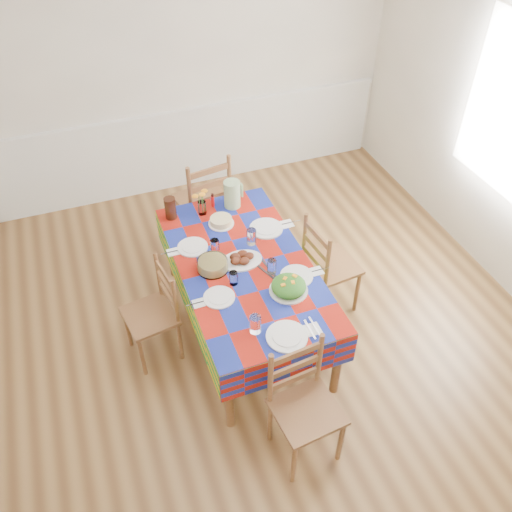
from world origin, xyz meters
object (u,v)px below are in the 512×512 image
Objects in this scene: chair_far at (205,202)px; chair_right at (328,266)px; dining_table at (245,272)px; green_pitcher at (232,194)px; chair_left at (155,314)px; meat_platter at (241,259)px; tea_pitcher at (170,208)px; chair_near at (304,406)px.

chair_far reaches higher than chair_right.
dining_table is 1.16m from chair_far.
green_pitcher reaches higher than chair_left.
chair_right reaches higher than chair_left.
chair_left is at bearing 179.50° from dining_table.
green_pitcher is (0.17, 0.71, 0.10)m from meat_platter.
chair_right is (0.72, -1.16, -0.05)m from chair_far.
tea_pitcher is 1.99m from chair_near.
meat_platter is 0.82m from tea_pitcher.
meat_platter is 0.73m from green_pitcher.
chair_far is at bearing 137.94° from chair_left.
dining_table is at bearing 83.62° from chair_right.
dining_table is at bearing 80.38° from chair_left.
tea_pitcher is at bearing 177.31° from green_pitcher.
chair_far is at bearing 89.05° from meat_platter.
green_pitcher is at bearing 100.41° from chair_far.
chair_near is 1.37m from chair_right.
dining_table is 0.79m from green_pitcher.
chair_right is at bearing -0.35° from dining_table.
chair_far is (0.39, 0.38, -0.30)m from tea_pitcher.
green_pitcher is 0.54m from chair_far.
chair_near is 1.01× the size of chair_right.
chair_left is (-0.35, -0.76, -0.38)m from tea_pitcher.
green_pitcher is 1.02m from chair_right.
meat_platter is 0.31× the size of chair_far.
chair_near is 0.91× the size of chair_far.
dining_table is at bearing -74.63° from meat_platter.
chair_far is (0.01, 1.15, -0.13)m from dining_table.
chair_near is (0.38, -1.93, -0.35)m from tea_pitcher.
green_pitcher is at bearing 78.30° from dining_table.
meat_platter is 1.69× the size of tea_pitcher.
dining_table is 1.17m from chair_near.
chair_right is at bearing -3.31° from meat_platter.
green_pitcher is at bearing -2.69° from tea_pitcher.
chair_far is 1.37m from chair_left.
chair_far is 1.19× the size of chair_left.
meat_platter is 0.79m from chair_left.
dining_table is 1.77× the size of chair_far.
chair_left is 1.47m from chair_right.
chair_near is 1.37m from chair_left.
dining_table is 0.76m from chair_left.
tea_pitcher is 0.21× the size of chair_near.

